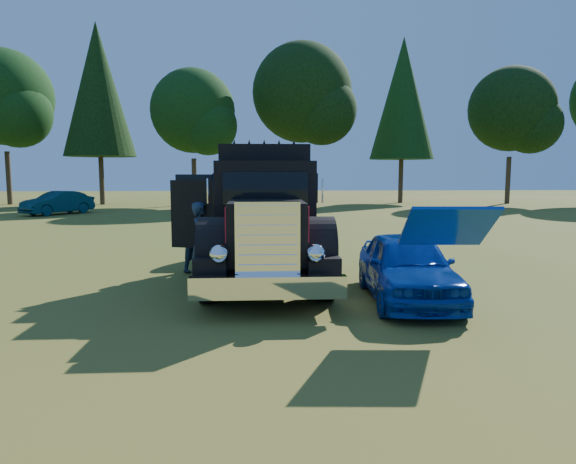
{
  "coord_description": "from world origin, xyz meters",
  "views": [
    {
      "loc": [
        0.73,
        -8.78,
        2.36
      ],
      "look_at": [
        1.3,
        1.27,
        1.19
      ],
      "focal_mm": 32.0,
      "sensor_mm": 36.0,
      "label": 1
    }
  ],
  "objects_px": {
    "spectator_far": "(198,238)",
    "distant_teal_car": "(58,203)",
    "diamond_t_truck": "(265,222)",
    "spectator_near": "(202,241)",
    "hotrod_coupe": "(407,266)"
  },
  "relations": [
    {
      "from": "spectator_far",
      "to": "distant_teal_car",
      "type": "bearing_deg",
      "value": 63.37
    },
    {
      "from": "distant_teal_car",
      "to": "diamond_t_truck",
      "type": "bearing_deg",
      "value": -24.6
    },
    {
      "from": "spectator_near",
      "to": "distant_teal_car",
      "type": "xyz_separation_m",
      "value": [
        -10.22,
        18.71,
        -0.2
      ]
    },
    {
      "from": "spectator_near",
      "to": "spectator_far",
      "type": "bearing_deg",
      "value": 22.81
    },
    {
      "from": "diamond_t_truck",
      "to": "hotrod_coupe",
      "type": "height_order",
      "value": "diamond_t_truck"
    },
    {
      "from": "spectator_near",
      "to": "spectator_far",
      "type": "xyz_separation_m",
      "value": [
        -0.2,
        0.96,
        -0.04
      ]
    },
    {
      "from": "diamond_t_truck",
      "to": "distant_teal_car",
      "type": "distance_m",
      "value": 22.01
    },
    {
      "from": "hotrod_coupe",
      "to": "spectator_far",
      "type": "relative_size",
      "value": 2.49
    },
    {
      "from": "spectator_near",
      "to": "spectator_far",
      "type": "relative_size",
      "value": 1.05
    },
    {
      "from": "spectator_far",
      "to": "spectator_near",
      "type": "bearing_deg",
      "value": -134.32
    },
    {
      "from": "diamond_t_truck",
      "to": "distant_teal_car",
      "type": "relative_size",
      "value": 1.78
    },
    {
      "from": "diamond_t_truck",
      "to": "hotrod_coupe",
      "type": "bearing_deg",
      "value": -39.22
    },
    {
      "from": "spectator_near",
      "to": "distant_teal_car",
      "type": "height_order",
      "value": "spectator_near"
    },
    {
      "from": "diamond_t_truck",
      "to": "spectator_near",
      "type": "relative_size",
      "value": 4.14
    },
    {
      "from": "diamond_t_truck",
      "to": "spectator_far",
      "type": "distance_m",
      "value": 1.9
    }
  ]
}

